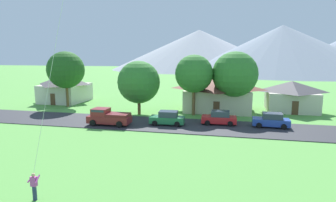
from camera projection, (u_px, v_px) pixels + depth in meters
name	position (u px, v px, depth m)	size (l,w,h in m)	color
road_strip	(169.00, 125.00, 34.46)	(160.00, 7.35, 0.08)	#2D2D33
mountain_far_east_ridge	(199.00, 50.00, 172.79)	(106.49, 106.49, 23.78)	#8E939E
mountain_east_ridge	(282.00, 49.00, 136.18)	(94.92, 94.92, 22.82)	gray
house_leftmost	(291.00, 96.00, 42.94)	(7.68, 6.74, 4.60)	beige
house_left_center	(65.00, 88.00, 51.51)	(7.57, 8.35, 4.98)	beige
house_right_center	(218.00, 93.00, 43.41)	(10.57, 8.45, 5.12)	beige
tree_left_of_center	(139.00, 82.00, 40.04)	(6.08, 6.08, 7.72)	brown
tree_center	(66.00, 70.00, 45.83)	(6.03, 6.03, 9.13)	brown
tree_right_of_center	(235.00, 74.00, 39.24)	(6.39, 6.39, 9.05)	#4C3823
tree_near_right	(194.00, 74.00, 39.27)	(5.34, 5.34, 8.59)	brown
parked_car_red_west_end	(219.00, 118.00, 34.46)	(4.25, 2.17, 1.68)	red
parked_car_blue_mid_west	(271.00, 120.00, 33.15)	(4.26, 2.20, 1.68)	#2847A8
parked_car_green_mid_east	(167.00, 118.00, 34.29)	(4.27, 2.22, 1.68)	#237042
pickup_truck_maroon_west_side	(108.00, 117.00, 34.19)	(5.21, 2.34, 1.99)	maroon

